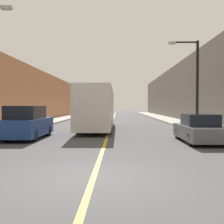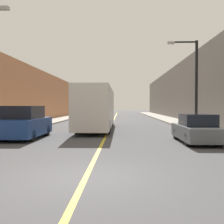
{
  "view_description": "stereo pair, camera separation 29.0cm",
  "coord_description": "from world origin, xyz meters",
  "px_view_note": "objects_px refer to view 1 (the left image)",
  "views": [
    {
      "loc": [
        0.67,
        -7.08,
        1.98
      ],
      "look_at": [
        0.07,
        19.98,
        1.32
      ],
      "focal_mm": 42.0,
      "sensor_mm": 36.0,
      "label": 1
    },
    {
      "loc": [
        0.96,
        -7.07,
        1.98
      ],
      "look_at": [
        0.07,
        19.98,
        1.32
      ],
      "focal_mm": 42.0,
      "sensor_mm": 36.0,
      "label": 2
    }
  ],
  "objects_px": {
    "bus": "(98,108)",
    "car_right_near": "(199,130)",
    "parked_suv_left": "(27,124)",
    "street_lamp_right": "(195,79)"
  },
  "relations": [
    {
      "from": "bus",
      "to": "car_right_near",
      "type": "bearing_deg",
      "value": -52.79
    },
    {
      "from": "car_right_near",
      "to": "parked_suv_left",
      "type": "bearing_deg",
      "value": 171.74
    },
    {
      "from": "bus",
      "to": "street_lamp_right",
      "type": "xyz_separation_m",
      "value": [
        7.22,
        -3.01,
        2.05
      ]
    },
    {
      "from": "bus",
      "to": "parked_suv_left",
      "type": "bearing_deg",
      "value": -120.03
    },
    {
      "from": "bus",
      "to": "car_right_near",
      "type": "relative_size",
      "value": 2.83
    },
    {
      "from": "bus",
      "to": "car_right_near",
      "type": "distance_m",
      "value": 10.03
    },
    {
      "from": "bus",
      "to": "parked_suv_left",
      "type": "distance_m",
      "value": 7.58
    },
    {
      "from": "parked_suv_left",
      "to": "car_right_near",
      "type": "height_order",
      "value": "parked_suv_left"
    },
    {
      "from": "car_right_near",
      "to": "bus",
      "type": "bearing_deg",
      "value": 127.21
    },
    {
      "from": "parked_suv_left",
      "to": "street_lamp_right",
      "type": "xyz_separation_m",
      "value": [
        10.99,
        3.51,
        2.96
      ]
    }
  ]
}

